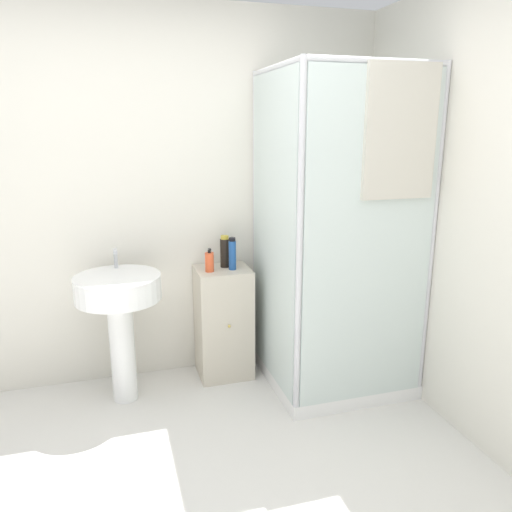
# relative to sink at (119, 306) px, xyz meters

# --- Properties ---
(wall_back) EXTENTS (6.40, 0.06, 2.50)m
(wall_back) POSITION_rel_sink_xyz_m (0.18, 0.35, 0.61)
(wall_back) COLOR silver
(wall_back) RESTS_ON ground_plane
(shower_enclosure) EXTENTS (0.89, 0.92, 2.08)m
(shower_enclosure) POSITION_rel_sink_xyz_m (1.35, -0.22, -0.04)
(shower_enclosure) COLOR white
(shower_enclosure) RESTS_ON ground_plane
(vanity_cabinet) EXTENTS (0.37, 0.35, 0.78)m
(vanity_cabinet) POSITION_rel_sink_xyz_m (0.70, 0.15, -0.25)
(vanity_cabinet) COLOR beige
(vanity_cabinet) RESTS_ON ground_plane
(sink) EXTENTS (0.53, 0.53, 0.97)m
(sink) POSITION_rel_sink_xyz_m (0.00, 0.00, 0.00)
(sink) COLOR white
(sink) RESTS_ON ground_plane
(soap_dispenser) EXTENTS (0.06, 0.06, 0.16)m
(soap_dispenser) POSITION_rel_sink_xyz_m (0.60, 0.11, 0.21)
(soap_dispenser) COLOR #E5562D
(soap_dispenser) RESTS_ON vanity_cabinet
(shampoo_bottle_tall_black) EXTENTS (0.06, 0.06, 0.22)m
(shampoo_bottle_tall_black) POSITION_rel_sink_xyz_m (0.72, 0.19, 0.25)
(shampoo_bottle_tall_black) COLOR black
(shampoo_bottle_tall_black) RESTS_ON vanity_cabinet
(shampoo_bottle_blue) EXTENTS (0.05, 0.05, 0.22)m
(shampoo_bottle_blue) POSITION_rel_sink_xyz_m (0.76, 0.11, 0.25)
(shampoo_bottle_blue) COLOR #1E4C93
(shampoo_bottle_blue) RESTS_ON vanity_cabinet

